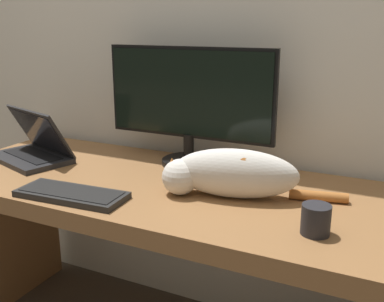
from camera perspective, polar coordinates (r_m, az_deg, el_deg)
wall_back at (r=1.85m, az=0.94°, el=17.69°), size 6.40×0.06×2.60m
desk at (r=1.64m, az=-5.16°, el=-8.36°), size 1.61×0.68×0.71m
monitor at (r=1.70m, az=-0.41°, el=6.19°), size 0.68×0.21×0.45m
laptop at (r=1.91m, az=-19.51°, el=0.19°), size 0.39×0.31×0.21m
external_keyboard at (r=1.48m, az=-15.05°, el=-5.31°), size 0.36×0.16×0.02m
cat at (r=1.41m, az=4.71°, el=-2.79°), size 0.56×0.23×0.16m
coffee_mug at (r=1.22m, az=15.45°, el=-8.40°), size 0.08×0.08×0.08m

